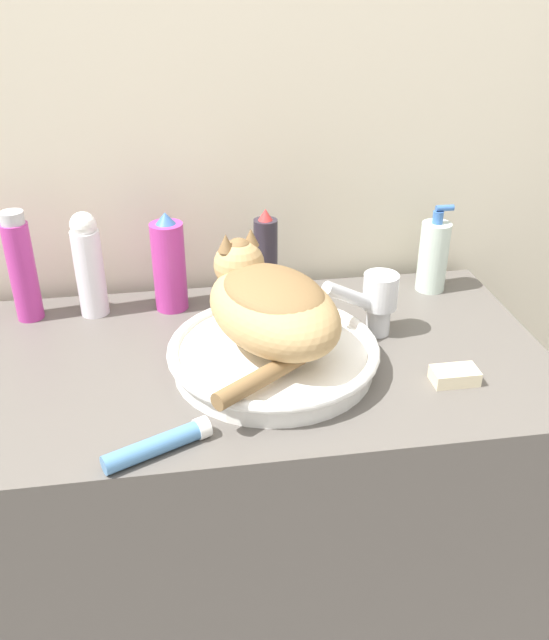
{
  "coord_description": "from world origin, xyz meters",
  "views": [
    {
      "loc": [
        -0.11,
        -0.71,
        1.48
      ],
      "look_at": [
        0.04,
        0.22,
        0.96
      ],
      "focal_mm": 38.0,
      "sensor_mm": 36.0,
      "label": 1
    }
  ],
  "objects_px": {
    "shampoo_bottle_tall": "(22,268)",
    "soap_bar": "(455,376)",
    "spray_bottle_trigger": "(169,265)",
    "cat": "(270,303)",
    "lotion_bottle_white": "(89,264)",
    "cream_tube": "(159,444)",
    "hairspray_can_black": "(266,259)",
    "faucet": "(375,299)",
    "soap_pump_bottle": "(433,256)"
  },
  "relations": [
    {
      "from": "soap_pump_bottle",
      "to": "soap_bar",
      "type": "bearing_deg",
      "value": -103.67
    },
    {
      "from": "faucet",
      "to": "shampoo_bottle_tall",
      "type": "distance_m",
      "value": 0.65
    },
    {
      "from": "cream_tube",
      "to": "soap_bar",
      "type": "xyz_separation_m",
      "value": [
        0.48,
        0.1,
        -0.0
      ]
    },
    {
      "from": "cat",
      "to": "spray_bottle_trigger",
      "type": "height_order",
      "value": "cat"
    },
    {
      "from": "faucet",
      "to": "shampoo_bottle_tall",
      "type": "xyz_separation_m",
      "value": [
        -0.63,
        0.16,
        0.03
      ]
    },
    {
      "from": "shampoo_bottle_tall",
      "to": "soap_bar",
      "type": "xyz_separation_m",
      "value": [
        0.72,
        -0.33,
        -0.09
      ]
    },
    {
      "from": "shampoo_bottle_tall",
      "to": "hairspray_can_black",
      "type": "bearing_deg",
      "value": -0.0
    },
    {
      "from": "shampoo_bottle_tall",
      "to": "soap_pump_bottle",
      "type": "bearing_deg",
      "value": -0.0
    },
    {
      "from": "hairspray_can_black",
      "to": "cream_tube",
      "type": "xyz_separation_m",
      "value": [
        -0.21,
        -0.44,
        -0.08
      ]
    },
    {
      "from": "shampoo_bottle_tall",
      "to": "soap_bar",
      "type": "distance_m",
      "value": 0.8
    },
    {
      "from": "cat",
      "to": "hairspray_can_black",
      "type": "xyz_separation_m",
      "value": [
        0.03,
        0.24,
        -0.03
      ]
    },
    {
      "from": "soap_bar",
      "to": "cream_tube",
      "type": "bearing_deg",
      "value": -167.69
    },
    {
      "from": "faucet",
      "to": "soap_pump_bottle",
      "type": "bearing_deg",
      "value": -158.87
    },
    {
      "from": "shampoo_bottle_tall",
      "to": "hairspray_can_black",
      "type": "xyz_separation_m",
      "value": [
        0.45,
        -0.0,
        -0.01
      ]
    },
    {
      "from": "hairspray_can_black",
      "to": "soap_bar",
      "type": "distance_m",
      "value": 0.43
    },
    {
      "from": "hairspray_can_black",
      "to": "spray_bottle_trigger",
      "type": "height_order",
      "value": "spray_bottle_trigger"
    },
    {
      "from": "soap_pump_bottle",
      "to": "cream_tube",
      "type": "relative_size",
      "value": 1.16
    },
    {
      "from": "faucet",
      "to": "lotion_bottle_white",
      "type": "height_order",
      "value": "lotion_bottle_white"
    },
    {
      "from": "faucet",
      "to": "soap_bar",
      "type": "distance_m",
      "value": 0.2
    },
    {
      "from": "shampoo_bottle_tall",
      "to": "lotion_bottle_white",
      "type": "xyz_separation_m",
      "value": [
        0.12,
        0.0,
        -0.0
      ]
    },
    {
      "from": "cat",
      "to": "shampoo_bottle_tall",
      "type": "bearing_deg",
      "value": 37.48
    },
    {
      "from": "cream_tube",
      "to": "hairspray_can_black",
      "type": "bearing_deg",
      "value": 63.97
    },
    {
      "from": "spray_bottle_trigger",
      "to": "hairspray_can_black",
      "type": "bearing_deg",
      "value": -0.0
    },
    {
      "from": "shampoo_bottle_tall",
      "to": "lotion_bottle_white",
      "type": "bearing_deg",
      "value": 0.0
    },
    {
      "from": "shampoo_bottle_tall",
      "to": "hairspray_can_black",
      "type": "distance_m",
      "value": 0.45
    },
    {
      "from": "spray_bottle_trigger",
      "to": "cat",
      "type": "bearing_deg",
      "value": -56.52
    },
    {
      "from": "cream_tube",
      "to": "spray_bottle_trigger",
      "type": "bearing_deg",
      "value": 86.37
    },
    {
      "from": "cat",
      "to": "lotion_bottle_white",
      "type": "xyz_separation_m",
      "value": [
        -0.31,
        0.24,
        -0.02
      ]
    },
    {
      "from": "soap_pump_bottle",
      "to": "soap_bar",
      "type": "height_order",
      "value": "soap_pump_bottle"
    },
    {
      "from": "shampoo_bottle_tall",
      "to": "soap_pump_bottle",
      "type": "xyz_separation_m",
      "value": [
        0.8,
        -0.0,
        -0.03
      ]
    },
    {
      "from": "shampoo_bottle_tall",
      "to": "lotion_bottle_white",
      "type": "height_order",
      "value": "shampoo_bottle_tall"
    },
    {
      "from": "soap_pump_bottle",
      "to": "shampoo_bottle_tall",
      "type": "bearing_deg",
      "value": 180.0
    },
    {
      "from": "faucet",
      "to": "hairspray_can_black",
      "type": "distance_m",
      "value": 0.24
    },
    {
      "from": "faucet",
      "to": "cat",
      "type": "bearing_deg",
      "value": -2.4
    },
    {
      "from": "spray_bottle_trigger",
      "to": "soap_bar",
      "type": "height_order",
      "value": "spray_bottle_trigger"
    },
    {
      "from": "shampoo_bottle_tall",
      "to": "cat",
      "type": "bearing_deg",
      "value": -29.31
    },
    {
      "from": "cat",
      "to": "spray_bottle_trigger",
      "type": "relative_size",
      "value": 1.76
    },
    {
      "from": "faucet",
      "to": "hairspray_can_black",
      "type": "height_order",
      "value": "hairspray_can_black"
    },
    {
      "from": "soap_pump_bottle",
      "to": "cream_tube",
      "type": "xyz_separation_m",
      "value": [
        -0.56,
        -0.44,
        -0.06
      ]
    },
    {
      "from": "soap_pump_bottle",
      "to": "lotion_bottle_white",
      "type": "height_order",
      "value": "lotion_bottle_white"
    },
    {
      "from": "cat",
      "to": "lotion_bottle_white",
      "type": "bearing_deg",
      "value": 28.77
    },
    {
      "from": "lotion_bottle_white",
      "to": "shampoo_bottle_tall",
      "type": "bearing_deg",
      "value": 180.0
    },
    {
      "from": "cat",
      "to": "soap_bar",
      "type": "bearing_deg",
      "value": -131.45
    },
    {
      "from": "lotion_bottle_white",
      "to": "soap_bar",
      "type": "xyz_separation_m",
      "value": [
        0.6,
        -0.33,
        -0.09
      ]
    },
    {
      "from": "soap_bar",
      "to": "hairspray_can_black",
      "type": "bearing_deg",
      "value": 127.97
    },
    {
      "from": "cat",
      "to": "faucet",
      "type": "xyz_separation_m",
      "value": [
        0.2,
        0.08,
        -0.05
      ]
    },
    {
      "from": "faucet",
      "to": "lotion_bottle_white",
      "type": "bearing_deg",
      "value": -40.86
    },
    {
      "from": "shampoo_bottle_tall",
      "to": "soap_pump_bottle",
      "type": "height_order",
      "value": "shampoo_bottle_tall"
    },
    {
      "from": "cat",
      "to": "lotion_bottle_white",
      "type": "distance_m",
      "value": 0.39
    },
    {
      "from": "hairspray_can_black",
      "to": "lotion_bottle_white",
      "type": "height_order",
      "value": "lotion_bottle_white"
    }
  ]
}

